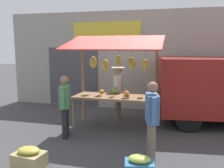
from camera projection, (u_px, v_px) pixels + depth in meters
name	position (u px, v px, depth m)	size (l,w,h in m)	color
ground_plane	(115.00, 127.00, 6.66)	(40.00, 40.00, 0.00)	#424244
street_backdrop	(128.00, 61.00, 8.52)	(9.00, 0.30, 3.40)	#9E998E
market_stall	(115.00, 71.00, 6.48)	(2.50, 1.46, 2.50)	olive
vendor_with_sunhat	(118.00, 88.00, 7.25)	(0.42, 0.69, 1.62)	#726656
shopper_with_shopping_bag	(65.00, 103.00, 5.84)	(0.34, 0.64, 1.51)	#232328
shopper_with_ponytail	(152.00, 116.00, 4.65)	(0.31, 0.66, 1.54)	#726656
produce_crate_near	(29.00, 158.00, 4.47)	(0.60, 0.46, 0.38)	tan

